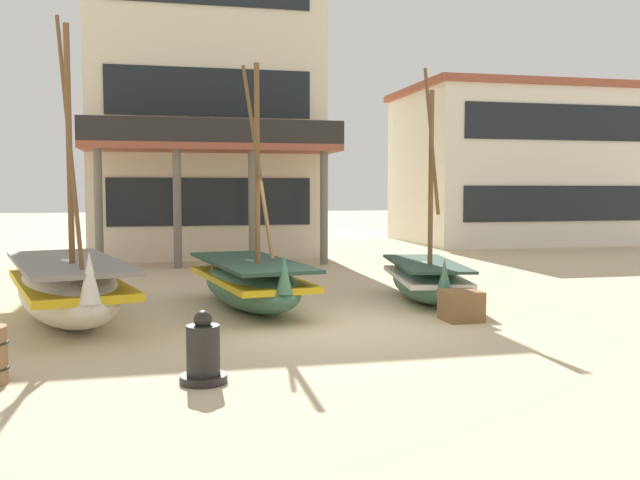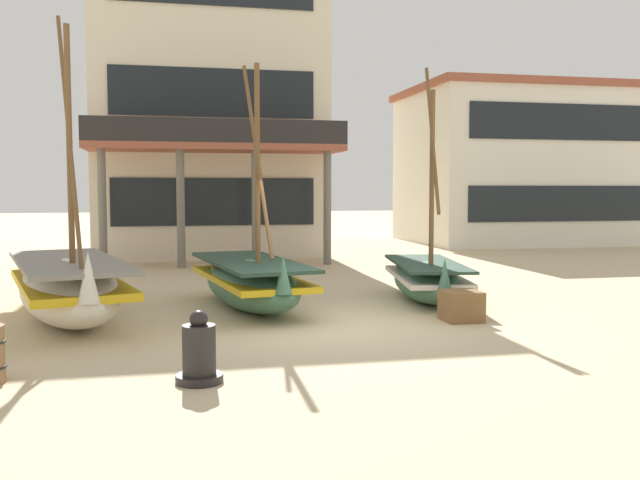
{
  "view_description": "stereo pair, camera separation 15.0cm",
  "coord_description": "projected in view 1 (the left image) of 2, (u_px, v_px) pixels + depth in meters",
  "views": [
    {
      "loc": [
        -2.81,
        -11.32,
        2.34
      ],
      "look_at": [
        0.0,
        1.0,
        1.4
      ],
      "focal_mm": 38.84,
      "sensor_mm": 36.0,
      "label": 1
    },
    {
      "loc": [
        -2.67,
        -11.35,
        2.34
      ],
      "look_at": [
        0.0,
        1.0,
        1.4
      ],
      "focal_mm": 38.84,
      "sensor_mm": 36.0,
      "label": 2
    }
  ],
  "objects": [
    {
      "name": "harbor_building_annex",
      "position": [
        517.0,
        166.0,
        30.62
      ],
      "size": [
        10.1,
        7.1,
        6.69
      ],
      "color": "silver",
      "rests_on": "ground"
    },
    {
      "name": "fishing_boat_near_left",
      "position": [
        425.0,
        278.0,
        14.48
      ],
      "size": [
        1.85,
        3.69,
        4.85
      ],
      "color": "#427056",
      "rests_on": "ground"
    },
    {
      "name": "harbor_building_main",
      "position": [
        203.0,
        106.0,
        25.42
      ],
      "size": [
        8.06,
        9.31,
        10.77
      ],
      "color": "beige",
      "rests_on": "ground"
    },
    {
      "name": "cargo_crate",
      "position": [
        461.0,
        306.0,
        12.26
      ],
      "size": [
        0.65,
        0.65,
        0.54
      ],
      "primitive_type": "cube",
      "rotation": [
        0.0,
        0.0,
        0.0
      ],
      "color": "brown",
      "rests_on": "ground"
    },
    {
      "name": "ground_plane",
      "position": [
        333.0,
        326.0,
        11.8
      ],
      "size": [
        120.0,
        120.0,
        0.0
      ],
      "primitive_type": "plane",
      "color": "#CCB78E"
    },
    {
      "name": "fishing_boat_far_right",
      "position": [
        250.0,
        281.0,
        13.46
      ],
      "size": [
        2.13,
        4.4,
        4.74
      ],
      "color": "#427056",
      "rests_on": "ground"
    },
    {
      "name": "fishing_boat_centre_large",
      "position": [
        68.0,
        288.0,
        12.09
      ],
      "size": [
        2.77,
        4.93,
        5.39
      ],
      "color": "silver",
      "rests_on": "ground"
    },
    {
      "name": "capstan_winch",
      "position": [
        203.0,
        354.0,
        8.32
      ],
      "size": [
        0.58,
        0.58,
        0.88
      ],
      "color": "black",
      "rests_on": "ground"
    }
  ]
}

